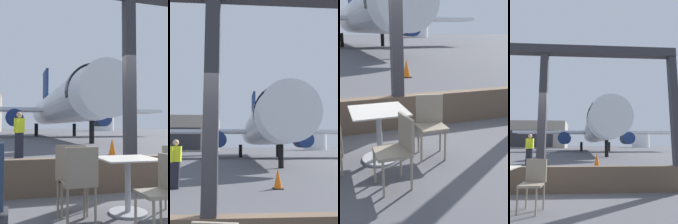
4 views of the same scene
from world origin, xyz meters
TOP-DOWN VIEW (x-y plane):
  - ground_plane at (0.00, 40.00)m, footprint 220.00×220.00m
  - window_frame at (0.00, 0.00)m, footprint 7.26×0.24m
  - dining_table at (-0.60, -1.25)m, footprint 0.76×0.76m
  - cafe_chair_window_right at (-0.52, -2.02)m, footprint 0.42×0.42m
  - cafe_chair_aisle_left at (-1.36, -1.17)m, footprint 0.49×0.49m
  - cafe_chair_aisle_right at (-1.33, -1.48)m, footprint 0.40×0.40m
  - airplane at (3.41, 26.35)m, footprint 26.36×32.09m
  - ground_crew_worker at (-1.81, 6.05)m, footprint 0.40×0.54m
  - traffic_cone at (1.85, 5.82)m, footprint 0.36×0.36m
  - fuel_storage_tank at (24.95, 75.24)m, footprint 7.12×7.12m

SIDE VIEW (x-z plane):
  - ground_plane at x=0.00m, z-range 0.00..0.00m
  - traffic_cone at x=1.85m, z-range -0.02..0.70m
  - dining_table at x=-0.60m, z-range 0.05..0.80m
  - cafe_chair_window_right at x=-0.52m, z-range 0.09..0.95m
  - cafe_chair_aisle_left at x=-1.36m, z-range 0.09..1.02m
  - cafe_chair_aisle_right at x=-1.33m, z-range 0.09..1.02m
  - ground_crew_worker at x=-1.81m, z-range 0.03..1.77m
  - window_frame at x=0.00m, z-range -0.55..3.30m
  - fuel_storage_tank at x=24.95m, z-range 0.00..6.19m
  - airplane at x=3.41m, z-range -1.72..8.64m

